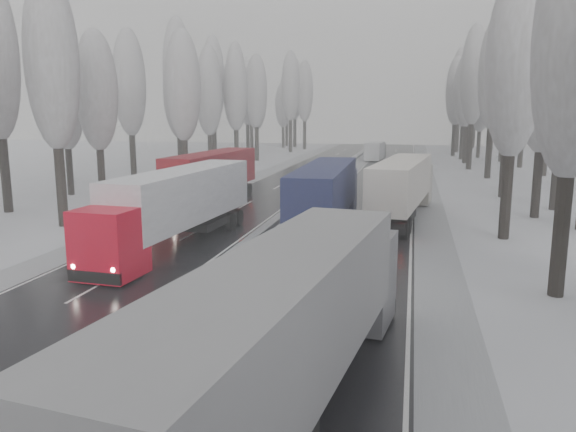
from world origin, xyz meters
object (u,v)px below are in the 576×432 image
at_px(truck_blue_box, 327,192).
at_px(truck_red_red, 207,176).
at_px(truck_grey_tarp, 294,320).
at_px(truck_red_white, 175,204).
at_px(truck_cream_box, 404,184).
at_px(box_truck_distant, 375,151).

bearing_deg(truck_blue_box, truck_red_red, 144.92).
bearing_deg(truck_grey_tarp, truck_red_white, 129.76).
xyz_separation_m(truck_blue_box, truck_cream_box, (4.94, 5.79, -0.02)).
height_order(truck_blue_box, truck_cream_box, truck_blue_box).
relative_size(box_truck_distant, truck_red_red, 0.47).
height_order(box_truck_distant, truck_red_white, truck_red_white).
height_order(truck_red_white, truck_red_red, truck_red_white).
bearing_deg(box_truck_distant, truck_red_white, -91.43).
relative_size(truck_grey_tarp, box_truck_distant, 2.17).
relative_size(truck_blue_box, box_truck_distant, 2.14).
bearing_deg(truck_blue_box, truck_grey_tarp, -84.42).
height_order(truck_grey_tarp, truck_red_white, truck_grey_tarp).
bearing_deg(truck_grey_tarp, truck_cream_box, 92.93).
height_order(truck_cream_box, box_truck_distant, truck_cream_box).
xyz_separation_m(truck_grey_tarp, box_truck_distant, (-3.23, 80.30, -1.12)).
relative_size(truck_grey_tarp, truck_red_white, 1.01).
bearing_deg(truck_cream_box, truck_grey_tarp, -87.41).
relative_size(truck_red_white, truck_red_red, 1.01).
bearing_deg(truck_red_red, truck_cream_box, -3.09).
bearing_deg(truck_red_white, box_truck_distant, 87.02).
height_order(truck_grey_tarp, box_truck_distant, truck_grey_tarp).
distance_m(truck_blue_box, box_truck_distant, 56.97).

